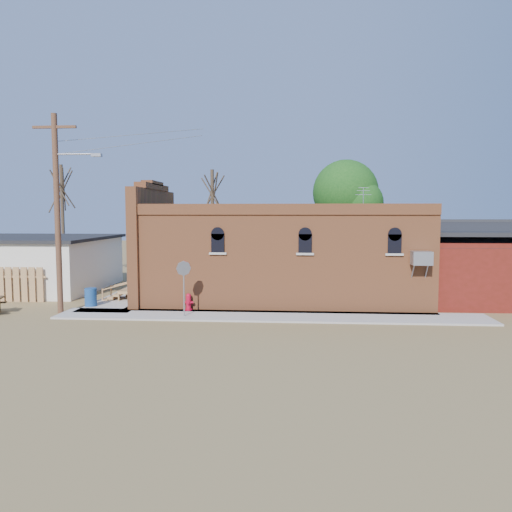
# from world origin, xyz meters

# --- Properties ---
(ground) EXTENTS (120.00, 120.00, 0.00)m
(ground) POSITION_xyz_m (0.00, 0.00, 0.00)
(ground) COLOR brown
(ground) RESTS_ON ground
(sidewalk_south) EXTENTS (19.00, 2.20, 0.08)m
(sidewalk_south) POSITION_xyz_m (1.50, 0.90, 0.04)
(sidewalk_south) COLOR #9E9991
(sidewalk_south) RESTS_ON ground
(sidewalk_west) EXTENTS (2.60, 10.00, 0.08)m
(sidewalk_west) POSITION_xyz_m (-6.30, 6.00, 0.04)
(sidewalk_west) COLOR #9E9991
(sidewalk_west) RESTS_ON ground
(brick_bar) EXTENTS (16.40, 7.97, 6.30)m
(brick_bar) POSITION_xyz_m (1.64, 5.49, 2.34)
(brick_bar) COLOR #AD5E35
(brick_bar) RESTS_ON ground
(red_shed) EXTENTS (5.40, 6.40, 4.30)m
(red_shed) POSITION_xyz_m (11.50, 5.50, 2.27)
(red_shed) COLOR #50160D
(red_shed) RESTS_ON ground
(utility_pole) EXTENTS (3.12, 0.26, 9.00)m
(utility_pole) POSITION_xyz_m (-8.14, 1.20, 4.77)
(utility_pole) COLOR #43281B
(utility_pole) RESTS_ON ground
(tree_bare_near) EXTENTS (2.80, 2.80, 7.65)m
(tree_bare_near) POSITION_xyz_m (-3.00, 13.00, 5.96)
(tree_bare_near) COLOR #4D3B2C
(tree_bare_near) RESTS_ON ground
(tree_bare_far) EXTENTS (2.80, 2.80, 8.16)m
(tree_bare_far) POSITION_xyz_m (-14.00, 14.00, 6.36)
(tree_bare_far) COLOR #4D3B2C
(tree_bare_far) RESTS_ON ground
(tree_leafy) EXTENTS (4.40, 4.40, 8.15)m
(tree_leafy) POSITION_xyz_m (6.00, 13.50, 5.93)
(tree_leafy) COLOR #4D3B2C
(tree_leafy) RESTS_ON ground
(fire_hydrant) EXTENTS (0.46, 0.45, 0.79)m
(fire_hydrant) POSITION_xyz_m (-2.36, 1.80, 0.47)
(fire_hydrant) COLOR #A50921
(fire_hydrant) RESTS_ON sidewalk_south
(stop_sign) EXTENTS (0.58, 0.40, 2.43)m
(stop_sign) POSITION_xyz_m (-2.29, 0.53, 1.95)
(stop_sign) COLOR gray
(stop_sign) RESTS_ON sidewalk_south
(trash_barrel) EXTENTS (0.74, 0.74, 0.87)m
(trash_barrel) POSITION_xyz_m (-7.30, 2.50, 0.52)
(trash_barrel) COLOR navy
(trash_barrel) RESTS_ON sidewalk_west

